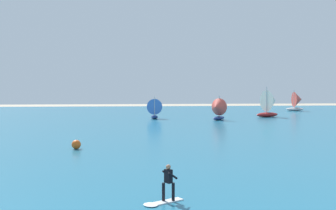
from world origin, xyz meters
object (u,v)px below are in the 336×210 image
at_px(sailboat_far_left, 297,101).
at_px(kitesurfer, 165,189).
at_px(sailboat_trailing, 154,108).
at_px(sailboat_center_horizon, 217,109).
at_px(marker_buoy, 76,145).
at_px(sailboat_anchored_offshore, 270,103).

bearing_deg(sailboat_far_left, kitesurfer, -117.07).
bearing_deg(sailboat_far_left, sailboat_trailing, -151.27).
xyz_separation_m(kitesurfer, sailboat_center_horizon, (10.81, 41.33, 1.08)).
bearing_deg(sailboat_trailing, marker_buoy, -104.30).
bearing_deg(kitesurfer, sailboat_center_horizon, 75.34).
xyz_separation_m(sailboat_center_horizon, sailboat_anchored_offshore, (9.96, 5.44, 0.59)).
distance_m(sailboat_trailing, sailboat_far_left, 34.33).
bearing_deg(sailboat_anchored_offshore, sailboat_far_left, 54.32).
relative_size(sailboat_far_left, sailboat_center_horizon, 1.19).
relative_size(sailboat_trailing, sailboat_far_left, 0.80).
distance_m(sailboat_trailing, sailboat_anchored_offshore, 19.32).
bearing_deg(sailboat_far_left, sailboat_anchored_offshore, -125.68).
distance_m(sailboat_center_horizon, sailboat_anchored_offshore, 11.37).
relative_size(sailboat_trailing, marker_buoy, 4.63).
height_order(sailboat_trailing, sailboat_anchored_offshore, sailboat_anchored_offshore).
distance_m(sailboat_center_horizon, marker_buoy, 31.04).
bearing_deg(marker_buoy, sailboat_far_left, 50.94).
distance_m(sailboat_trailing, marker_buoy, 31.01).
bearing_deg(sailboat_anchored_offshore, sailboat_trailing, -175.84).
bearing_deg(sailboat_trailing, sailboat_center_horizon, -23.51).
bearing_deg(sailboat_center_horizon, sailboat_anchored_offshore, 28.65).
height_order(sailboat_trailing, sailboat_center_horizon, sailboat_center_horizon).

